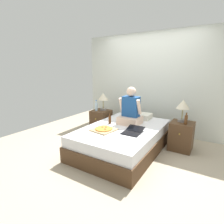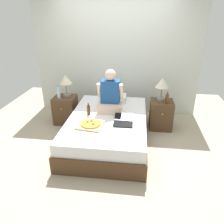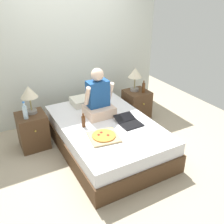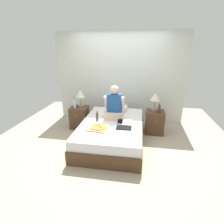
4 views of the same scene
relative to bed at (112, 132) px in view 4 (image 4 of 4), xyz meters
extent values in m
plane|color=tan|center=(0.00, 0.00, -0.24)|extent=(5.64, 5.64, 0.00)
cube|color=silver|center=(0.00, 1.42, 1.01)|extent=(3.64, 0.12, 2.50)
cube|color=#4C331E|center=(0.00, 0.00, -0.10)|extent=(1.39, 2.11, 0.29)
cube|color=white|center=(0.00, 0.00, 0.15)|extent=(1.35, 2.05, 0.20)
cube|color=#4C331E|center=(-1.00, 0.63, 0.05)|extent=(0.44, 0.44, 0.58)
sphere|color=gold|center=(-1.00, 0.39, 0.17)|extent=(0.03, 0.03, 0.03)
cylinder|color=gray|center=(-0.96, 0.68, 0.36)|extent=(0.16, 0.16, 0.05)
cylinder|color=olive|center=(-0.96, 0.68, 0.50)|extent=(0.02, 0.02, 0.22)
cone|color=beige|center=(-0.96, 0.68, 0.70)|extent=(0.26, 0.26, 0.18)
cylinder|color=silver|center=(-1.08, 0.54, 0.44)|extent=(0.07, 0.07, 0.20)
cylinder|color=silver|center=(-1.08, 0.54, 0.57)|extent=(0.03, 0.03, 0.06)
cylinder|color=blue|center=(-1.08, 0.54, 0.61)|extent=(0.04, 0.03, 0.02)
cube|color=#4C331E|center=(1.00, 0.63, 0.05)|extent=(0.44, 0.44, 0.58)
sphere|color=gold|center=(1.00, 0.39, 0.17)|extent=(0.03, 0.03, 0.03)
cylinder|color=gray|center=(0.97, 0.68, 0.36)|extent=(0.16, 0.16, 0.05)
cylinder|color=olive|center=(0.97, 0.68, 0.50)|extent=(0.02, 0.02, 0.22)
cone|color=beige|center=(0.97, 0.68, 0.70)|extent=(0.26, 0.26, 0.18)
cylinder|color=#512D14|center=(1.07, 0.53, 0.43)|extent=(0.06, 0.06, 0.18)
cylinder|color=#512D14|center=(1.07, 0.53, 0.54)|extent=(0.03, 0.03, 0.05)
cube|color=silver|center=(0.01, 0.78, 0.31)|extent=(0.52, 0.34, 0.12)
cube|color=beige|center=(0.01, 0.26, 0.33)|extent=(0.44, 0.40, 0.16)
cube|color=#1E4C8C|center=(0.01, 0.29, 0.62)|extent=(0.34, 0.20, 0.42)
sphere|color=beige|center=(0.01, 0.29, 0.93)|extent=(0.20, 0.20, 0.20)
cylinder|color=beige|center=(-0.19, 0.24, 0.64)|extent=(0.07, 0.18, 0.32)
cylinder|color=beige|center=(0.21, 0.24, 0.64)|extent=(0.07, 0.18, 0.32)
cube|color=black|center=(0.29, -0.28, 0.25)|extent=(0.32, 0.22, 0.02)
cube|color=black|center=(0.29, -0.07, 0.29)|extent=(0.32, 0.20, 0.06)
cube|color=tan|center=(-0.23, -0.37, 0.26)|extent=(0.45, 0.45, 0.03)
cylinder|color=#CC7F33|center=(-0.23, -0.37, 0.28)|extent=(0.33, 0.33, 0.02)
cylinder|color=maroon|center=(-0.29, -0.33, 0.29)|extent=(0.04, 0.04, 0.00)
cylinder|color=maroon|center=(-0.18, -0.40, 0.29)|extent=(0.04, 0.04, 0.00)
cylinder|color=maroon|center=(-0.23, -0.29, 0.29)|extent=(0.04, 0.04, 0.00)
cylinder|color=#4C2811|center=(-0.35, 0.04, 0.33)|extent=(0.06, 0.06, 0.17)
cylinder|color=#4C2811|center=(-0.35, 0.04, 0.44)|extent=(0.03, 0.03, 0.05)
camera|label=1|loc=(1.55, -2.95, 1.37)|focal=28.00mm
camera|label=2|loc=(0.51, -3.46, 1.93)|focal=35.00mm
camera|label=3|loc=(-1.54, -2.99, 2.14)|focal=40.00mm
camera|label=4|loc=(0.59, -3.59, 1.81)|focal=28.00mm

